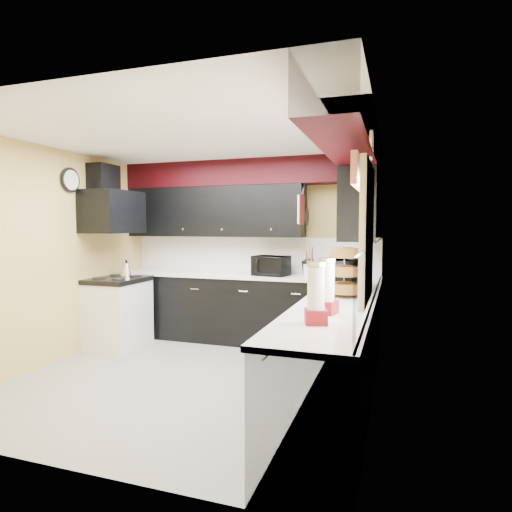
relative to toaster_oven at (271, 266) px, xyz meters
The scene contains 35 objects.
ground 1.85m from the toaster_oven, 105.04° to the right, with size 3.60×3.60×0.00m, color gray.
wall_back 0.55m from the toaster_oven, 139.13° to the left, with size 3.60×0.06×2.50m, color #E0C666.
wall_right 2.04m from the toaster_oven, 46.06° to the right, with size 0.06×3.60×2.50m, color #E0C666.
wall_left 2.64m from the toaster_oven, 146.33° to the right, with size 0.06×3.60×2.50m, color #E0C666.
ceiling 2.08m from the toaster_oven, 105.04° to the right, with size 3.60×3.60×0.06m, color white.
cab_back 0.74m from the toaster_oven, behind, with size 3.60×0.60×0.90m, color black.
cab_right 2.17m from the toaster_oven, 57.82° to the right, with size 0.60×3.00×0.90m, color black.
counter_back 0.42m from the toaster_oven, behind, with size 3.62×0.64×0.04m, color white.
counter_right 2.09m from the toaster_oven, 57.82° to the right, with size 0.64×3.02×0.04m, color white.
splash_back 0.53m from the toaster_oven, 139.98° to the left, with size 3.60×0.02×0.50m, color white.
splash_right 2.03m from the toaster_oven, 46.26° to the right, with size 0.02×3.60×0.50m, color white.
upper_back 1.16m from the toaster_oven, 169.56° to the left, with size 2.60×0.35×0.70m, color black.
upper_right 1.54m from the toaster_oven, 24.45° to the right, with size 0.35×1.80×0.70m, color black.
soffit_back 1.32m from the toaster_oven, 157.88° to the left, with size 3.60×0.36×0.35m, color black.
soffit_right 2.40m from the toaster_oven, 53.19° to the right, with size 0.36×3.24×0.35m, color black.
stove 2.12m from the toaster_oven, 159.42° to the right, with size 0.60×0.75×0.86m, color white.
cooktop 2.03m from the toaster_oven, 159.42° to the right, with size 0.62×0.77×0.06m, color black.
hood 2.19m from the toaster_oven, 159.91° to the right, with size 0.50×0.78×0.55m, color black.
hood_duct 2.46m from the toaster_oven, 161.08° to the right, with size 0.24×0.40×0.40m, color black.
window 2.78m from the toaster_oven, 59.46° to the right, with size 0.03×0.86×0.96m, color white, non-canonical shape.
valance 2.85m from the toaster_oven, 60.46° to the right, with size 0.04×0.88×0.20m, color red.
pan_top 1.03m from the toaster_oven, 11.82° to the left, with size 0.03×0.22×0.40m, color black, non-canonical shape.
pan_mid 0.80m from the toaster_oven, ahead, with size 0.03×0.28×0.46m, color black, non-canonical shape.
pan_low 0.81m from the toaster_oven, 27.17° to the left, with size 0.03×0.24×0.42m, color black, non-canonical shape.
cut_board 0.87m from the toaster_oven, 20.14° to the right, with size 0.03×0.26×0.35m, color white.
baskets 1.81m from the toaster_oven, 51.36° to the right, with size 0.27×0.27×0.50m, color brown, non-canonical shape.
clock 2.70m from the toaster_oven, 150.76° to the right, with size 0.03×0.30×0.30m, color black, non-canonical shape.
deco_plate 2.56m from the toaster_oven, 52.73° to the right, with size 0.03×0.24×0.24m, color white, non-canonical shape.
toaster_oven is the anchor object (origin of this frame).
microwave 1.37m from the toaster_oven, 36.69° to the right, with size 0.56×0.38×0.31m, color black.
utensil_crock 0.51m from the toaster_oven, ahead, with size 0.15×0.15×0.16m, color silver.
knife_block 0.50m from the toaster_oven, 13.25° to the left, with size 0.10×0.14×0.22m, color black.
kettle 1.98m from the toaster_oven, 166.55° to the right, with size 0.19×0.19×0.17m, color silver, non-canonical shape.
dispenser_a 2.52m from the toaster_oven, 64.05° to the right, with size 0.15×0.15×0.39m, color maroon, non-canonical shape.
dispenser_b 2.84m from the toaster_oven, 67.50° to the right, with size 0.15×0.15×0.40m, color #661301, non-canonical shape.
Camera 1 is at (1.99, -3.97, 1.60)m, focal length 30.00 mm.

